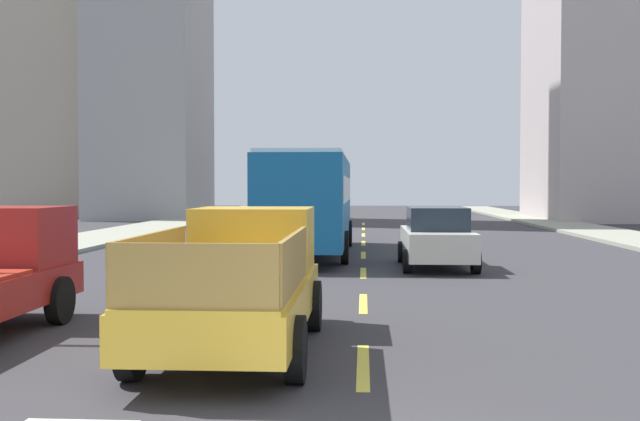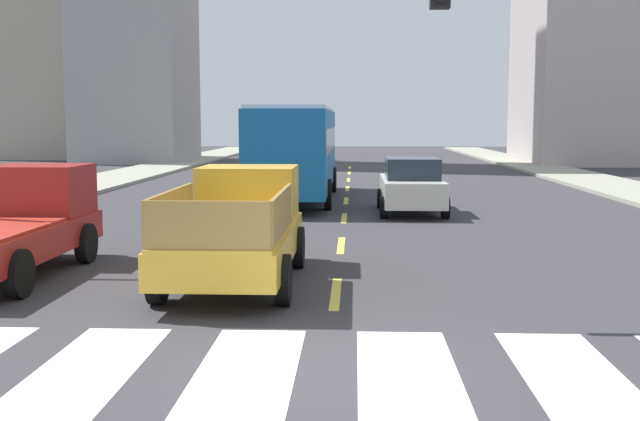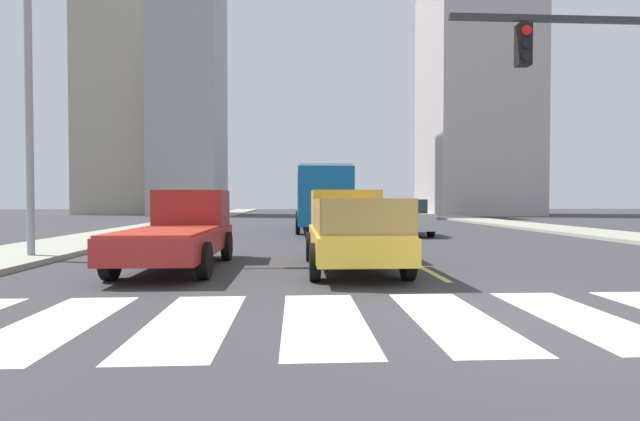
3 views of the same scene
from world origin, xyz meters
The scene contains 18 objects.
ground_plane centered at (0.00, 0.00, 0.00)m, with size 160.00×160.00×0.00m, color #373439.
sidewalk_left centered at (-11.42, 18.00, 0.07)m, with size 3.48×110.00×0.15m, color #9A9C87.
crosswalk_stripe_3 centered at (-2.75, 0.00, 0.00)m, with size 1.14×3.35×0.01m, color white.
crosswalk_stripe_4 centered at (-0.92, 0.00, 0.00)m, with size 1.14×3.35×0.01m, color white.
crosswalk_stripe_5 centered at (0.92, 0.00, 0.00)m, with size 1.14×3.35×0.01m, color white.
crosswalk_stripe_6 centered at (2.75, 0.00, 0.00)m, with size 1.14×3.35×0.01m, color white.
lane_dash_0 centered at (0.00, 4.00, 0.00)m, with size 0.16×2.40×0.01m, color #DDCA46.
lane_dash_1 centered at (0.00, 9.00, 0.00)m, with size 0.16×2.40×0.01m, color #DDCA46.
lane_dash_2 centered at (0.00, 14.00, 0.00)m, with size 0.16×2.40×0.01m, color #DDCA46.
lane_dash_3 centered at (0.00, 19.00, 0.00)m, with size 0.16×2.40×0.01m, color #DDCA46.
lane_dash_4 centered at (0.00, 24.00, 0.00)m, with size 0.16×2.40×0.01m, color #DDCA46.
lane_dash_5 centered at (0.00, 29.00, 0.00)m, with size 0.16×2.40×0.01m, color #DDCA46.
lane_dash_6 centered at (0.00, 34.00, 0.00)m, with size 0.16×2.40×0.01m, color #DDCA46.
lane_dash_7 centered at (0.00, 39.00, 0.00)m, with size 0.16×2.40×0.01m, color #DDCA46.
pickup_stakebed centered at (-1.77, 5.13, 0.94)m, with size 2.18×5.20×1.96m.
pickup_dark centered at (-6.05, 5.48, 0.92)m, with size 2.18×5.20×1.96m.
city_bus centered at (-1.80, 19.08, 1.95)m, with size 2.72×10.80×3.32m.
sedan_mid centered at (2.06, 15.33, 0.86)m, with size 2.02×4.40×1.72m.
Camera 2 is at (0.30, -8.48, 2.83)m, focal length 43.23 mm.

